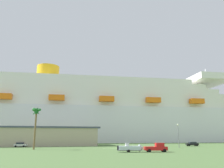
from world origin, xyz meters
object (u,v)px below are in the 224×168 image
object	(u,v)px
cruise_ship	(104,116)
parked_car_black_coupe	(192,144)
parked_car_white_van	(21,145)
pickup_truck	(157,148)
small_boat_on_trailer	(132,148)
palm_tree	(36,116)
street_lamp	(178,132)

from	to	relation	value
cruise_ship	parked_car_black_coupe	xyz separation A→B (m)	(23.12, -57.56, -14.87)
parked_car_white_van	pickup_truck	bearing A→B (deg)	-41.67
pickup_truck	small_boat_on_trailer	bearing A→B (deg)	170.15
cruise_ship	palm_tree	distance (m)	74.18
street_lamp	parked_car_black_coupe	world-z (taller)	street_lamp
small_boat_on_trailer	palm_tree	bearing A→B (deg)	146.56
palm_tree	parked_car_white_van	size ratio (longest dim) A/B	2.68
street_lamp	parked_car_white_van	distance (m)	54.51
cruise_ship	palm_tree	bearing A→B (deg)	-116.83
pickup_truck	palm_tree	world-z (taller)	palm_tree
pickup_truck	palm_tree	xyz separation A→B (m)	(-30.71, 17.33, 8.71)
pickup_truck	palm_tree	bearing A→B (deg)	150.55
small_boat_on_trailer	parked_car_white_van	size ratio (longest dim) A/B	1.62
palm_tree	small_boat_on_trailer	bearing A→B (deg)	-33.44
pickup_truck	small_boat_on_trailer	world-z (taller)	pickup_truck
parked_car_black_coupe	parked_car_white_van	bearing A→B (deg)	173.74
palm_tree	parked_car_white_van	world-z (taller)	palm_tree
pickup_truck	street_lamp	bearing A→B (deg)	47.67
parked_car_white_van	parked_car_black_coupe	bearing A→B (deg)	-6.26
cruise_ship	parked_car_white_van	distance (m)	65.86
parked_car_black_coupe	parked_car_white_van	distance (m)	62.80
palm_tree	parked_car_black_coupe	xyz separation A→B (m)	(56.49, 8.43, -8.92)
street_lamp	parked_car_black_coupe	bearing A→B (deg)	40.47
small_boat_on_trailer	parked_car_black_coupe	world-z (taller)	small_boat_on_trailer
small_boat_on_trailer	parked_car_black_coupe	xyz separation A→B (m)	(31.83, 24.71, -0.13)
palm_tree	parked_car_white_van	xyz separation A→B (m)	(-5.94, 15.28, -8.92)
pickup_truck	street_lamp	size ratio (longest dim) A/B	0.75
pickup_truck	parked_car_white_van	size ratio (longest dim) A/B	1.30
small_boat_on_trailer	palm_tree	distance (m)	30.83
small_boat_on_trailer	parked_car_white_van	world-z (taller)	small_boat_on_trailer
parked_car_black_coupe	cruise_ship	bearing A→B (deg)	111.88
street_lamp	parked_car_white_van	xyz separation A→B (m)	(-52.02, 15.73, -4.27)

